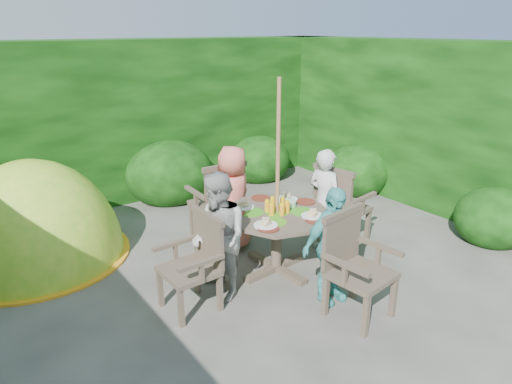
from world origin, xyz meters
TOP-DOWN VIEW (x-y plane):
  - ground at (0.00, 0.00)m, footprint 60.00×60.00m
  - hedge_enclosure at (0.00, 1.33)m, footprint 9.00×9.00m
  - patio_table at (0.53, 0.46)m, footprint 1.35×1.35m
  - parasol_pole at (0.53, 0.45)m, footprint 0.05×0.05m
  - garden_chair_right at (1.62, 0.54)m, footprint 0.63×0.69m
  - garden_chair_left at (-0.56, 0.36)m, footprint 0.51×0.57m
  - garden_chair_back at (0.43, 1.54)m, footprint 0.64×0.58m
  - garden_chair_front at (0.61, -0.63)m, footprint 0.66×0.60m
  - child_right at (1.33, 0.52)m, footprint 0.37×0.51m
  - child_left at (-0.27, 0.39)m, footprint 0.56×0.69m
  - child_back at (0.47, 1.25)m, footprint 0.76×0.64m
  - child_front at (0.59, -0.34)m, footprint 0.73×0.33m
  - dome_tent at (-1.64, 2.39)m, footprint 2.52×2.52m

SIDE VIEW (x-z plane):
  - ground at x=0.00m, z-range 0.00..0.00m
  - dome_tent at x=-1.64m, z-range -1.23..1.23m
  - garden_chair_left at x=-0.56m, z-range 0.03..0.97m
  - garden_chair_front at x=0.61m, z-range 0.03..1.03m
  - garden_chair_right at x=1.62m, z-range 0.03..1.06m
  - garden_chair_back at x=0.43m, z-range 0.04..1.08m
  - patio_table at x=0.53m, z-range 0.18..1.05m
  - child_front at x=0.59m, z-range 0.00..1.23m
  - child_right at x=1.33m, z-range 0.00..1.32m
  - child_back at x=0.47m, z-range 0.00..1.33m
  - child_left at x=-0.27m, z-range 0.00..1.34m
  - parasol_pole at x=0.53m, z-range 0.00..2.20m
  - hedge_enclosure at x=0.00m, z-range 0.00..2.50m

